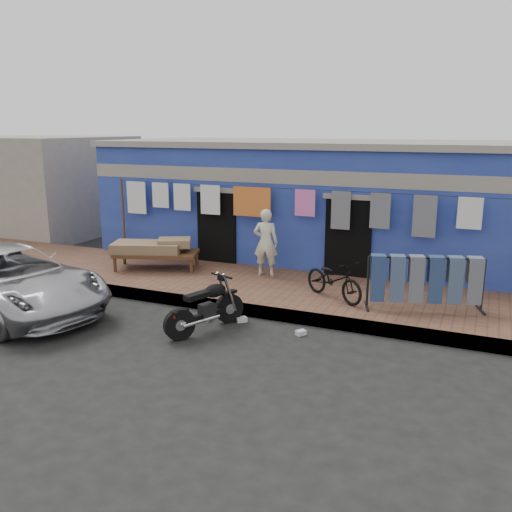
% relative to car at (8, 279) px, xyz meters
% --- Properties ---
extents(ground, '(80.00, 80.00, 0.00)m').
position_rel_car_xyz_m(ground, '(4.62, 0.15, -0.69)').
color(ground, black).
rests_on(ground, ground).
extents(sidewalk, '(28.00, 3.00, 0.25)m').
position_rel_car_xyz_m(sidewalk, '(4.62, 3.15, -0.57)').
color(sidewalk, brown).
rests_on(sidewalk, ground).
extents(curb, '(28.00, 0.10, 0.25)m').
position_rel_car_xyz_m(curb, '(4.62, 1.70, -0.57)').
color(curb, gray).
rests_on(curb, ground).
extents(building, '(12.20, 5.20, 3.36)m').
position_rel_car_xyz_m(building, '(4.62, 7.14, 0.99)').
color(building, navy).
rests_on(building, ground).
extents(neighbor_left, '(6.00, 5.00, 3.40)m').
position_rel_car_xyz_m(neighbor_left, '(-6.38, 7.15, 1.01)').
color(neighbor_left, '#9E9384').
rests_on(neighbor_left, ground).
extents(clothesline, '(10.06, 0.06, 2.10)m').
position_rel_car_xyz_m(clothesline, '(4.15, 4.40, 1.13)').
color(clothesline, brown).
rests_on(clothesline, sidewalk).
extents(car, '(5.29, 3.28, 1.38)m').
position_rel_car_xyz_m(car, '(0.00, 0.00, 0.00)').
color(car, '#ADACB1').
rests_on(car, ground).
extents(seated_person, '(0.64, 0.49, 1.61)m').
position_rel_car_xyz_m(seated_person, '(4.12, 3.88, 0.36)').
color(seated_person, beige).
rests_on(seated_person, sidewalk).
extents(bicycle, '(1.65, 1.31, 1.03)m').
position_rel_car_xyz_m(bicycle, '(6.12, 2.74, 0.07)').
color(bicycle, black).
rests_on(bicycle, sidewalk).
extents(motorcycle, '(1.52, 1.89, 1.00)m').
position_rel_car_xyz_m(motorcycle, '(4.25, 0.64, -0.19)').
color(motorcycle, black).
rests_on(motorcycle, ground).
extents(charpoy, '(2.80, 2.39, 0.73)m').
position_rel_car_xyz_m(charpoy, '(1.35, 3.38, -0.08)').
color(charpoy, brown).
rests_on(charpoy, sidewalk).
extents(jeans_rack, '(2.56, 1.78, 1.10)m').
position_rel_car_xyz_m(jeans_rack, '(7.91, 2.81, 0.11)').
color(jeans_rack, black).
rests_on(jeans_rack, sidewalk).
extents(litter_a, '(0.25, 0.25, 0.09)m').
position_rel_car_xyz_m(litter_a, '(4.66, 1.35, -0.65)').
color(litter_a, silver).
rests_on(litter_a, ground).
extents(litter_b, '(0.21, 0.22, 0.09)m').
position_rel_car_xyz_m(litter_b, '(5.96, 1.15, -0.65)').
color(litter_b, silver).
rests_on(litter_b, ground).
extents(litter_c, '(0.19, 0.23, 0.09)m').
position_rel_car_xyz_m(litter_c, '(3.98, 1.14, -0.65)').
color(litter_c, silver).
rests_on(litter_c, ground).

